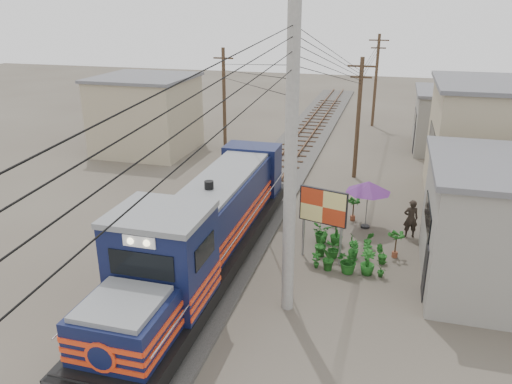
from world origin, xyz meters
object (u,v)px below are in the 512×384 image
(market_umbrella, at_px, (368,187))
(locomotive, at_px, (205,232))
(billboard, at_px, (323,209))
(vendor, at_px, (411,219))

(market_umbrella, bearing_deg, locomotive, -134.00)
(locomotive, bearing_deg, market_umbrella, 46.00)
(billboard, bearing_deg, locomotive, -136.31)
(locomotive, relative_size, vendor, 8.89)
(locomotive, relative_size, market_umbrella, 6.11)
(locomotive, xyz_separation_m, market_umbrella, (5.64, 5.84, 0.30))
(billboard, xyz_separation_m, vendor, (3.49, 3.18, -1.36))
(billboard, height_order, market_umbrella, billboard)
(market_umbrella, bearing_deg, vendor, -13.75)
(market_umbrella, bearing_deg, billboard, -112.82)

